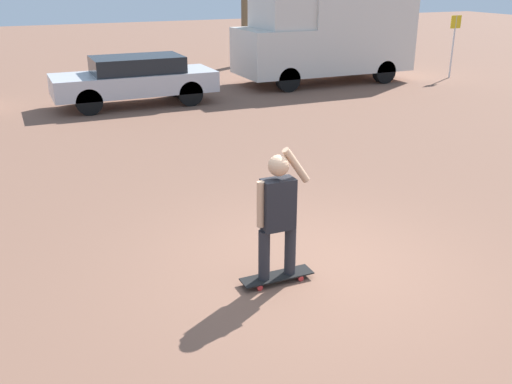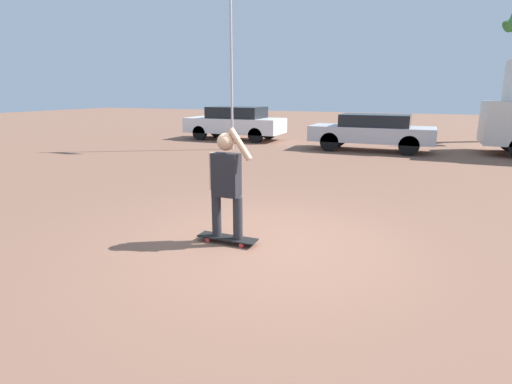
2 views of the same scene
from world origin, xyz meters
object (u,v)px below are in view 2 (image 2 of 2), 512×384
at_px(skateboard, 227,238).
at_px(person_skateboarder, 226,179).
at_px(parked_car_silver, 372,131).
at_px(flagpole, 233,40).
at_px(parked_car_white, 235,122).

distance_m(skateboard, person_skateboarder, 0.90).
bearing_deg(skateboard, parked_car_silver, 86.17).
bearing_deg(flagpole, parked_car_white, 115.22).
bearing_deg(person_skateboarder, parked_car_silver, 86.17).
height_order(skateboard, parked_car_silver, parked_car_silver).
xyz_separation_m(skateboard, flagpole, (-4.25, 9.01, 3.95)).
height_order(person_skateboarder, parked_car_white, person_skateboarder).
bearing_deg(flagpole, parked_car_silver, 19.03).
bearing_deg(parked_car_silver, parked_car_white, 168.72).
xyz_separation_m(skateboard, person_skateboarder, (-0.00, 0.00, 0.90)).
relative_size(parked_car_silver, flagpole, 0.65).
height_order(skateboard, person_skateboarder, person_skateboarder).
distance_m(person_skateboarder, parked_car_silver, 10.75).
bearing_deg(flagpole, skateboard, -64.77).
bearing_deg(parked_car_white, person_skateboarder, -64.77).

